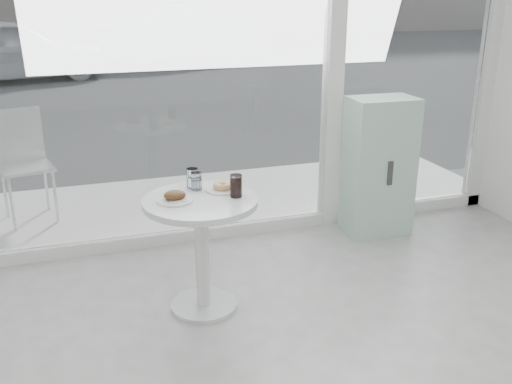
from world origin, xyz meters
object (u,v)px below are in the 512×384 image
object	(u,v)px
car_white	(7,50)
plate_donut	(222,188)
car_silver	(183,34)
patio_chair	(23,158)
plate_fritter	(175,197)
water_tumbler_a	(196,182)
main_table	(201,231)
cola_glass	(236,186)
mint_cabinet	(379,167)
water_tumbler_b	(193,179)

from	to	relation	value
car_white	plate_donut	size ratio (longest dim) A/B	19.67
car_white	car_silver	bearing A→B (deg)	-76.05
patio_chair	car_silver	size ratio (longest dim) A/B	0.21
plate_fritter	water_tumbler_a	xyz separation A→B (m)	(0.17, 0.17, 0.02)
car_white	water_tumbler_a	distance (m)	10.89
main_table	plate_donut	bearing A→B (deg)	31.60
car_white	cola_glass	size ratio (longest dim) A/B	29.00
main_table	plate_donut	world-z (taller)	plate_donut
mint_cabinet	plate_donut	world-z (taller)	mint_cabinet
plate_fritter	plate_donut	distance (m)	0.34
plate_fritter	water_tumbler_b	distance (m)	0.27
car_white	water_tumbler_a	bearing A→B (deg)	175.47
car_white	water_tumbler_b	distance (m)	10.83
patio_chair	mint_cabinet	bearing A→B (deg)	-35.51
mint_cabinet	plate_donut	size ratio (longest dim) A/B	5.52
patio_chair	plate_fritter	xyz separation A→B (m)	(1.00, -1.93, 0.19)
main_table	mint_cabinet	distance (m)	1.88
cola_glass	water_tumbler_a	bearing A→B (deg)	134.96
car_white	plate_fritter	distance (m)	11.02
water_tumbler_a	water_tumbler_b	bearing A→B (deg)	104.23
patio_chair	water_tumbler_b	bearing A→B (deg)	-69.49
patio_chair	plate_donut	world-z (taller)	patio_chair
mint_cabinet	water_tumbler_a	size ratio (longest dim) A/B	10.06
cola_glass	car_white	bearing A→B (deg)	101.30
patio_chair	water_tumbler_b	distance (m)	2.08
mint_cabinet	water_tumbler_b	bearing A→B (deg)	-160.25
car_silver	patio_chair	bearing A→B (deg)	154.17
cola_glass	water_tumbler_b	bearing A→B (deg)	130.39
mint_cabinet	car_silver	world-z (taller)	car_silver
main_table	car_white	size ratio (longest dim) A/B	0.18
mint_cabinet	car_white	world-z (taller)	car_white
car_white	cola_glass	xyz separation A→B (m)	(2.18, -10.91, 0.13)
patio_chair	main_table	bearing A→B (deg)	-72.77
patio_chair	water_tumbler_a	world-z (taller)	patio_chair
car_white	water_tumbler_a	xyz separation A→B (m)	(1.97, -10.71, 0.11)
car_white	main_table	bearing A→B (deg)	175.22
main_table	patio_chair	bearing A→B (deg)	120.78
mint_cabinet	cola_glass	bearing A→B (deg)	-149.52
main_table	water_tumbler_a	world-z (taller)	water_tumbler_a
patio_chair	car_white	world-z (taller)	car_white
car_silver	main_table	bearing A→B (deg)	161.34
car_white	water_tumbler_a	size ratio (longest dim) A/B	35.87
car_silver	plate_donut	distance (m)	13.45
plate_fritter	water_tumbler_a	bearing A→B (deg)	44.92
plate_donut	cola_glass	bearing A→B (deg)	-68.76
patio_chair	car_silver	bearing A→B (deg)	58.66
plate_fritter	mint_cabinet	bearing A→B (deg)	22.68
plate_donut	car_white	bearing A→B (deg)	101.17
plate_donut	cola_glass	size ratio (longest dim) A/B	1.47
plate_donut	water_tumbler_b	xyz separation A→B (m)	(-0.17, 0.12, 0.04)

